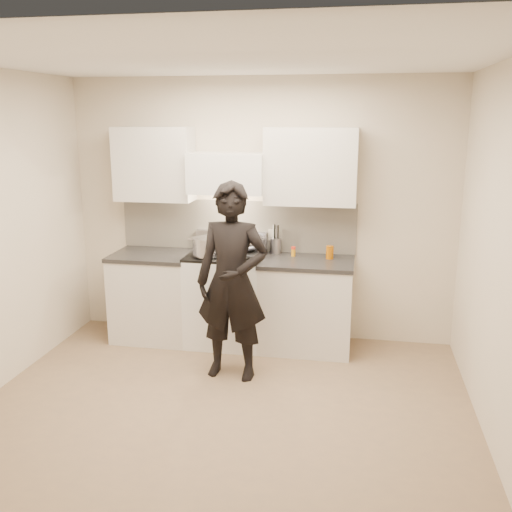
# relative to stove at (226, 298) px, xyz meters

# --- Properties ---
(ground_plane) EXTENTS (4.00, 4.00, 0.00)m
(ground_plane) POSITION_rel_stove_xyz_m (0.30, -1.42, -0.47)
(ground_plane) COLOR #856A4D
(room_shell) EXTENTS (4.04, 3.54, 2.70)m
(room_shell) POSITION_rel_stove_xyz_m (0.24, -1.05, 1.12)
(room_shell) COLOR beige
(room_shell) RESTS_ON ground
(stove) EXTENTS (0.76, 0.65, 0.96)m
(stove) POSITION_rel_stove_xyz_m (0.00, 0.00, 0.00)
(stove) COLOR white
(stove) RESTS_ON ground
(counter_right) EXTENTS (0.92, 0.67, 0.92)m
(counter_right) POSITION_rel_stove_xyz_m (0.83, 0.00, -0.01)
(counter_right) COLOR silver
(counter_right) RESTS_ON ground
(counter_left) EXTENTS (0.82, 0.67, 0.92)m
(counter_left) POSITION_rel_stove_xyz_m (-0.78, 0.00, -0.01)
(counter_left) COLOR silver
(counter_left) RESTS_ON ground
(wok) EXTENTS (0.38, 0.47, 0.31)m
(wok) POSITION_rel_stove_xyz_m (0.19, 0.14, 0.59)
(wok) COLOR #ADAEC3
(wok) RESTS_ON stove
(stock_pot) EXTENTS (0.39, 0.30, 0.18)m
(stock_pot) POSITION_rel_stove_xyz_m (-0.16, -0.14, 0.58)
(stock_pot) COLOR #ADAEC3
(stock_pot) RESTS_ON stove
(utensil_crock) EXTENTS (0.11, 0.11, 0.30)m
(utensil_crock) POSITION_rel_stove_xyz_m (0.48, 0.23, 0.54)
(utensil_crock) COLOR #9E9EA9
(utensil_crock) RESTS_ON counter_right
(spice_jar) EXTENTS (0.04, 0.04, 0.10)m
(spice_jar) POSITION_rel_stove_xyz_m (0.67, 0.14, 0.50)
(spice_jar) COLOR #C78313
(spice_jar) RESTS_ON counter_right
(oil_glass) EXTENTS (0.07, 0.07, 0.13)m
(oil_glass) POSITION_rel_stove_xyz_m (1.04, 0.10, 0.51)
(oil_glass) COLOR #A25103
(oil_glass) RESTS_ON counter_right
(person) EXTENTS (0.68, 0.47, 1.77)m
(person) POSITION_rel_stove_xyz_m (0.24, -0.77, 0.41)
(person) COLOR black
(person) RESTS_ON ground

